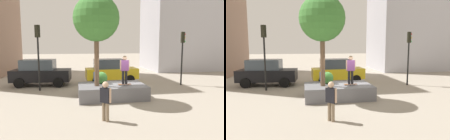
% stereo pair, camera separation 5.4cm
% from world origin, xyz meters
% --- Properties ---
extents(ground_plane, '(120.00, 120.00, 0.00)m').
position_xyz_m(ground_plane, '(0.00, 0.00, 0.00)').
color(ground_plane, '#9E9384').
extents(planter_ledge, '(4.05, 2.51, 0.82)m').
position_xyz_m(planter_ledge, '(-0.40, -0.28, 0.41)').
color(planter_ledge, slate).
rests_on(planter_ledge, ground).
extents(plaza_tree, '(2.66, 2.66, 5.26)m').
position_xyz_m(plaza_tree, '(-1.35, -0.47, 4.72)').
color(plaza_tree, brown).
rests_on(plaza_tree, planter_ledge).
extents(boxwood_shrub, '(0.74, 0.74, 0.74)m').
position_xyz_m(boxwood_shrub, '(-0.99, 0.17, 1.19)').
color(boxwood_shrub, '#3D7A33').
rests_on(boxwood_shrub, planter_ledge).
extents(skateboard, '(0.81, 0.25, 0.07)m').
position_xyz_m(skateboard, '(0.31, -0.58, 0.87)').
color(skateboard, brown).
rests_on(skateboard, planter_ledge).
extents(skateboarder, '(0.58, 0.26, 1.70)m').
position_xyz_m(skateboarder, '(0.31, -0.58, 1.87)').
color(skateboarder, black).
rests_on(skateboarder, skateboard).
extents(sedan_parked, '(4.64, 2.44, 2.08)m').
position_xyz_m(sedan_parked, '(-5.29, 4.47, 1.06)').
color(sedan_parked, black).
rests_on(sedan_parked, ground).
extents(taxi_cab, '(4.41, 2.17, 2.02)m').
position_xyz_m(taxi_cab, '(0.40, 4.73, 1.03)').
color(taxi_cab, gold).
rests_on(taxi_cab, ground).
extents(traffic_light_corner, '(0.36, 0.32, 4.23)m').
position_xyz_m(traffic_light_corner, '(5.82, 2.69, 2.90)').
color(traffic_light_corner, black).
rests_on(traffic_light_corner, ground).
extents(traffic_light_median, '(0.37, 0.37, 4.58)m').
position_xyz_m(traffic_light_median, '(-5.09, 2.59, 3.12)').
color(traffic_light_median, black).
rests_on(traffic_light_median, ground).
extents(bystander_watching, '(0.46, 0.47, 1.72)m').
position_xyz_m(bystander_watching, '(-1.37, -4.05, 0.99)').
color(bystander_watching, '#847056').
rests_on(bystander_watching, ground).
extents(passerby_with_bag, '(0.49, 0.37, 1.61)m').
position_xyz_m(passerby_with_bag, '(-1.12, 1.58, 0.93)').
color(passerby_with_bag, '#847056').
rests_on(passerby_with_bag, ground).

